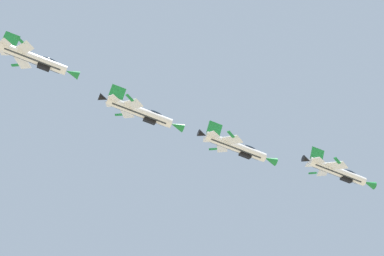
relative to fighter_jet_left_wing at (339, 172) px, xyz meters
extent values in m
cylinder|color=silver|center=(-0.27, -0.08, 0.00)|extent=(11.96, 5.23, 1.70)
cube|color=#2D3338|center=(-0.36, 0.20, -0.36)|extent=(10.02, 4.34, 1.23)
cone|color=#197A38|center=(6.55, 2.07, 0.00)|extent=(2.76, 2.21, 1.56)
cone|color=black|center=(-6.71, -2.11, 0.00)|extent=(1.94, 1.78, 1.36)
ellipsoid|color=#192333|center=(2.37, 0.32, 0.49)|extent=(3.52, 2.44, 1.55)
cube|color=black|center=(1.63, 1.06, -0.62)|extent=(2.51, 1.98, 1.35)
cube|color=silver|center=(-2.53, 1.37, 1.60)|extent=(2.48, 3.65, 2.84)
cube|color=#197A38|center=(-4.08, 2.57, 2.95)|extent=(1.68, 0.86, 0.54)
cube|color=silver|center=(-1.32, -2.46, -1.74)|extent=(3.73, 3.71, 2.84)
cube|color=#197A38|center=(-1.90, -4.34, -3.08)|extent=(1.53, 1.55, 0.54)
cube|color=silver|center=(-5.49, -0.50, 0.97)|extent=(1.83, 1.92, 1.53)
cube|color=silver|center=(-4.78, -2.74, -0.98)|extent=(2.45, 2.46, 1.53)
cube|color=#197A38|center=(-4.50, -2.63, 1.39)|extent=(3.03, 2.52, 2.13)
cylinder|color=silver|center=(-20.96, -4.87, -2.30)|extent=(11.96, 5.23, 1.70)
cube|color=#2D3338|center=(-21.05, -4.59, -2.66)|extent=(10.02, 4.33, 1.24)
cone|color=#197A38|center=(-14.14, -2.72, -2.30)|extent=(2.76, 2.21, 1.56)
cone|color=black|center=(-27.39, -6.91, -2.30)|extent=(1.94, 1.78, 1.36)
ellipsoid|color=#192333|center=(-18.32, -4.47, -1.82)|extent=(3.52, 2.44, 1.55)
cube|color=black|center=(-19.05, -3.73, -2.92)|extent=(2.51, 1.98, 1.35)
cube|color=silver|center=(-23.21, -3.44, -0.68)|extent=(2.47, 3.62, 2.87)
cube|color=#197A38|center=(-24.76, -2.25, 0.68)|extent=(1.68, 0.86, 0.54)
cube|color=silver|center=(-22.01, -7.24, -4.05)|extent=(3.71, 3.69, 2.87)
cube|color=#197A38|center=(-22.59, -9.10, -5.41)|extent=(1.53, 1.55, 0.54)
cube|color=silver|center=(-26.17, -5.30, -1.32)|extent=(1.83, 1.91, 1.54)
cube|color=silver|center=(-25.47, -7.52, -3.29)|extent=(2.45, 2.46, 1.54)
cube|color=#197A38|center=(-25.18, -7.43, -0.92)|extent=(3.03, 2.53, 2.11)
cylinder|color=silver|center=(-39.01, -11.17, -3.98)|extent=(11.96, 5.23, 1.70)
cube|color=#2D3338|center=(-39.10, -10.87, -4.33)|extent=(10.02, 4.31, 1.26)
cone|color=#197A38|center=(-32.19, -9.02, -3.98)|extent=(2.76, 2.21, 1.56)
cone|color=black|center=(-45.45, -13.20, -3.98)|extent=(1.94, 1.78, 1.36)
ellipsoid|color=#192333|center=(-36.36, -10.78, -3.50)|extent=(3.52, 2.44, 1.55)
cube|color=black|center=(-37.11, -10.01, -4.58)|extent=(2.51, 1.98, 1.36)
cube|color=silver|center=(-41.25, -9.79, -2.29)|extent=(2.46, 3.54, 2.96)
cube|color=#197A38|center=(-42.78, -8.63, -0.89)|extent=(1.67, 0.86, 0.55)
cube|color=silver|center=(-40.08, -13.48, -5.79)|extent=(3.65, 3.64, 2.96)
cube|color=#197A38|center=(-40.68, -15.31, -7.19)|extent=(1.53, 1.54, 0.55)
cube|color=silver|center=(-44.21, -11.63, -2.96)|extent=(1.83, 1.87, 1.59)
cube|color=silver|center=(-43.53, -13.79, -5.00)|extent=(2.42, 2.42, 1.59)
cube|color=#197A38|center=(-43.22, -13.77, -2.63)|extent=(3.05, 2.58, 2.07)
cylinder|color=silver|center=(-58.33, -17.74, -0.04)|extent=(11.96, 5.23, 1.70)
cube|color=#2D3338|center=(-58.41, -17.48, -0.41)|extent=(10.03, 4.37, 1.18)
cone|color=#197A38|center=(-51.51, -15.59, -0.04)|extent=(2.76, 2.21, 1.56)
ellipsoid|color=#192333|center=(-55.70, -17.31, 0.48)|extent=(3.51, 2.43, 1.54)
cube|color=black|center=(-56.41, -16.64, -0.69)|extent=(2.51, 1.98, 1.33)
cube|color=silver|center=(-60.61, -16.21, 1.45)|extent=(2.50, 3.78, 2.66)
cube|color=#197A38|center=(-62.18, -14.94, 2.70)|extent=(1.68, 0.87, 0.53)
cube|color=silver|center=(-59.35, -20.21, -1.66)|extent=(3.82, 3.80, 2.66)
cube|color=#197A38|center=(-59.90, -22.16, -2.91)|extent=(1.54, 1.55, 0.53)
cube|color=silver|center=(-63.56, -18.11, 0.87)|extent=(1.84, 1.99, 1.44)
cube|color=silver|center=(-62.82, -20.45, -0.94)|extent=(2.50, 2.52, 1.44)
cube|color=#197A38|center=(-62.58, -20.22, 1.42)|extent=(2.99, 2.41, 2.21)
camera|label=1|loc=(-34.70, -59.80, -98.71)|focal=56.46mm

